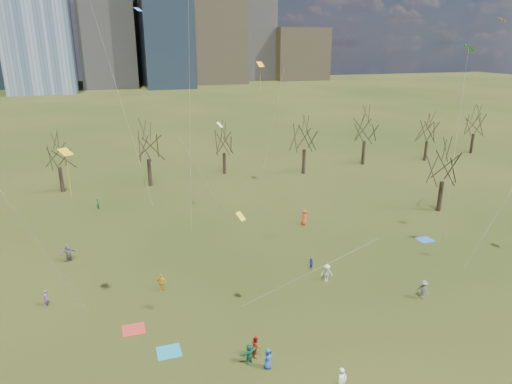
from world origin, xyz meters
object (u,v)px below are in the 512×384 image
object	(u,v)px
blanket_crimson	(134,329)
person_4	(162,282)
blanket_navy	(425,240)
person_1	(342,381)
person_2	(256,346)
blanket_teal	(169,352)
person_0	(268,359)

from	to	relation	value
blanket_crimson	person_4	world-z (taller)	person_4
blanket_navy	person_1	xyz separation A→B (m)	(-19.27, -17.16, 0.88)
person_2	person_4	xyz separation A→B (m)	(-4.87, 10.51, -0.01)
blanket_teal	blanket_navy	world-z (taller)	same
person_0	person_1	distance (m)	4.86
person_1	blanket_navy	bearing A→B (deg)	23.65
blanket_crimson	blanket_navy	bearing A→B (deg)	12.30
person_1	person_4	bearing A→B (deg)	101.04
person_1	person_2	xyz separation A→B (m)	(-3.71, 4.93, -0.13)
person_0	person_2	world-z (taller)	person_2
blanket_navy	person_1	size ratio (longest dim) A/B	0.89
blanket_navy	person_2	size ratio (longest dim) A/B	1.04
blanket_navy	person_2	distance (m)	26.04
blanket_navy	person_0	distance (m)	26.47
person_0	blanket_crimson	bearing A→B (deg)	122.65
person_1	person_2	distance (m)	6.17
blanket_teal	blanket_navy	distance (m)	30.19
blanket_teal	person_1	xyz separation A→B (m)	(9.20, -7.14, 0.88)
blanket_navy	person_4	world-z (taller)	person_4
blanket_crimson	person_1	bearing A→B (deg)	-42.90
person_0	blanket_navy	bearing A→B (deg)	15.26
blanket_crimson	person_2	xyz separation A→B (m)	(7.58, -5.56, 0.75)
person_2	blanket_navy	bearing A→B (deg)	-43.44
blanket_crimson	person_1	size ratio (longest dim) A/B	0.89
person_2	person_4	size ratio (longest dim) A/B	1.01
blanket_crimson	person_1	xyz separation A→B (m)	(11.29, -10.49, 0.88)
blanket_navy	blanket_crimson	bearing A→B (deg)	-167.70
blanket_teal	person_2	distance (m)	5.97
person_0	person_1	size ratio (longest dim) A/B	0.81
blanket_crimson	person_0	world-z (taller)	person_0
blanket_teal	person_2	bearing A→B (deg)	-21.91
blanket_crimson	person_1	world-z (taller)	person_1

